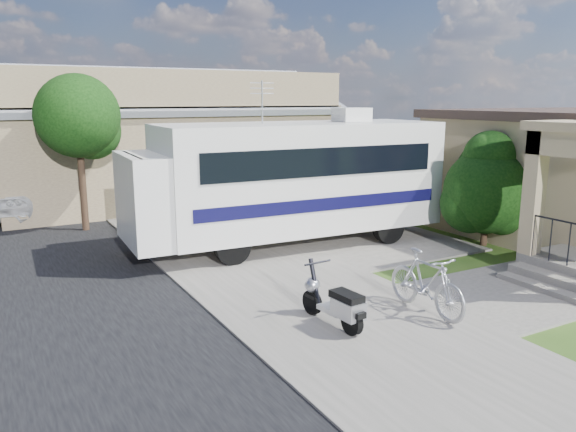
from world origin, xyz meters
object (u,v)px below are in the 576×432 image
motorhome (289,178)px  shrub (487,187)px  bicycle (426,286)px  scooter (336,303)px  garden_hose (523,274)px

motorhome → shrub: motorhome is taller
shrub → bicycle: size_ratio=1.62×
bicycle → scooter: bearing=170.8°
motorhome → shrub: bearing=-25.6°
shrub → garden_hose: bearing=-121.1°
motorhome → garden_hose: 6.12m
shrub → garden_hose: 3.24m
shrub → garden_hose: (-1.49, -2.47, -1.49)m
shrub → garden_hose: size_ratio=8.65×
motorhome → scooter: motorhome is taller
garden_hose → scooter: bearing=-176.0°
bicycle → garden_hose: (3.43, 0.63, -0.49)m
motorhome → garden_hose: (3.16, -4.95, -1.75)m
scooter → shrub: bearing=17.9°
motorhome → shrub: (4.64, -2.48, -0.26)m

